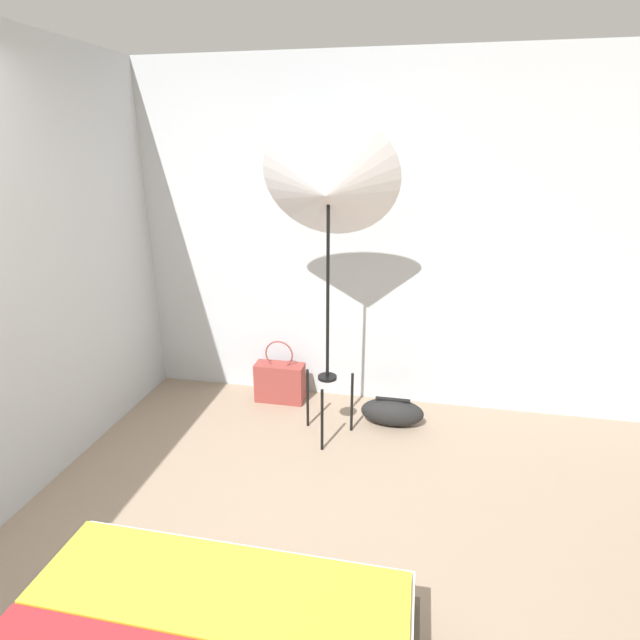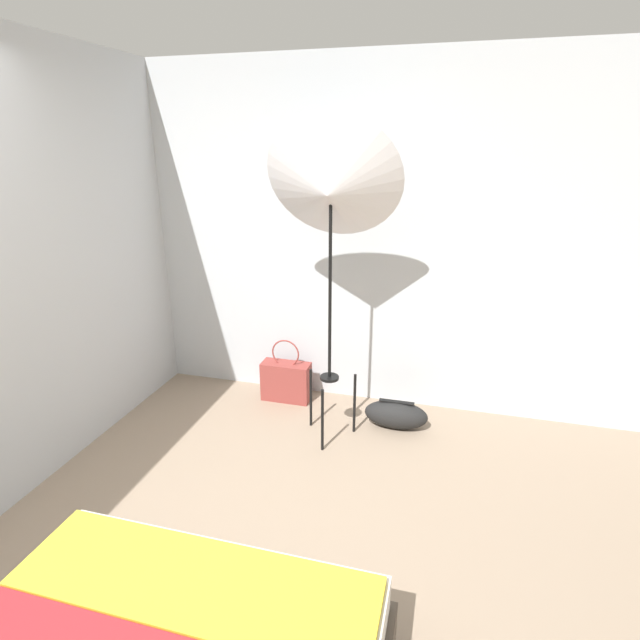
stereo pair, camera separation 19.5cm
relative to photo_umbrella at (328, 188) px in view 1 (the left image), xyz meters
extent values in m
cube|color=#B7BCC1|center=(-0.27, 0.66, -0.43)|extent=(8.00, 0.05, 2.60)
cube|color=#B7BCC1|center=(-1.62, -0.88, -0.43)|extent=(0.05, 8.00, 2.60)
cube|color=gold|center=(-0.07, -1.77, -1.30)|extent=(1.39, 0.41, 0.04)
cylinder|color=black|center=(0.00, -0.19, -1.50)|extent=(0.02, 0.02, 0.46)
cylinder|color=black|center=(-0.16, 0.09, -1.50)|extent=(0.02, 0.02, 0.46)
cylinder|color=black|center=(0.16, 0.09, -1.50)|extent=(0.02, 0.02, 0.46)
cylinder|color=black|center=(0.00, 0.00, -1.27)|extent=(0.13, 0.13, 0.02)
cylinder|color=black|center=(0.00, 0.00, -0.63)|extent=(0.02, 0.02, 1.29)
cone|color=silver|center=(0.00, 0.00, 0.01)|extent=(0.87, 0.59, 0.86)
cube|color=brown|center=(-0.47, 0.43, -1.57)|extent=(0.39, 0.16, 0.32)
torus|color=brown|center=(-0.47, 0.43, -1.32)|extent=(0.23, 0.01, 0.23)
ellipsoid|color=black|center=(0.45, 0.23, -1.63)|extent=(0.47, 0.21, 0.21)
cube|color=black|center=(0.45, 0.23, -1.52)|extent=(0.26, 0.04, 0.01)
camera|label=1|loc=(0.57, -3.08, 0.26)|focal=28.00mm
camera|label=2|loc=(0.76, -3.03, 0.26)|focal=28.00mm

